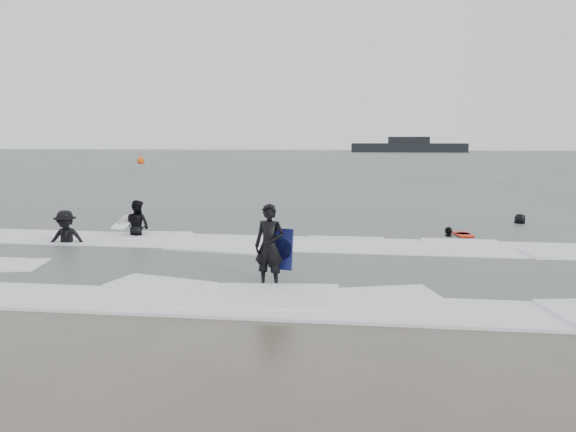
# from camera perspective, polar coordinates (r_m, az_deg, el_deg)

# --- Properties ---
(ground) EXTENTS (320.00, 320.00, 0.00)m
(ground) POSITION_cam_1_polar(r_m,az_deg,el_deg) (12.17, -3.48, -8.33)
(ground) COLOR brown
(ground) RESTS_ON ground
(sea) EXTENTS (320.00, 320.00, 0.00)m
(sea) POSITION_cam_1_polar(r_m,az_deg,el_deg) (91.53, 6.92, 5.69)
(sea) COLOR #47544C
(sea) RESTS_ON ground
(surfer_centre) EXTENTS (0.79, 0.60, 1.95)m
(surfer_centre) POSITION_cam_1_polar(r_m,az_deg,el_deg) (13.07, -1.89, -7.18)
(surfer_centre) COLOR black
(surfer_centre) RESTS_ON ground
(surfer_wading) EXTENTS (1.09, 0.97, 1.86)m
(surfer_wading) POSITION_cam_1_polar(r_m,az_deg,el_deg) (20.14, -15.01, -2.11)
(surfer_wading) COLOR black
(surfer_wading) RESTS_ON ground
(surfer_breaker) EXTENTS (1.39, 0.95, 1.98)m
(surfer_breaker) POSITION_cam_1_polar(r_m,az_deg,el_deg) (19.42, -21.60, -2.76)
(surfer_breaker) COLOR black
(surfer_breaker) RESTS_ON ground
(surfer_right_near) EXTENTS (0.81, 0.95, 1.53)m
(surfer_right_near) POSITION_cam_1_polar(r_m,az_deg,el_deg) (20.18, 16.01, -2.14)
(surfer_right_near) COLOR black
(surfer_right_near) RESTS_ON ground
(surfer_right_far) EXTENTS (0.91, 0.77, 1.59)m
(surfer_right_far) POSITION_cam_1_polar(r_m,az_deg,el_deg) (24.15, 22.47, -0.83)
(surfer_right_far) COLOR black
(surfer_right_far) RESTS_ON ground
(surf_foam) EXTENTS (30.03, 9.06, 0.09)m
(surf_foam) POSITION_cam_1_polar(r_m,az_deg,el_deg) (15.69, -0.70, -4.48)
(surf_foam) COLOR white
(surf_foam) RESTS_ON ground
(bodyboards) EXTENTS (12.20, 7.88, 1.25)m
(bodyboards) POSITION_cam_1_polar(r_m,az_deg,el_deg) (17.31, 0.37, -1.77)
(bodyboards) COLOR #0D1140
(bodyboards) RESTS_ON ground
(buoy) EXTENTS (1.00, 1.00, 1.65)m
(buoy) POSITION_cam_1_polar(r_m,az_deg,el_deg) (79.35, -14.72, 5.43)
(buoy) COLOR #F6490A
(buoy) RESTS_ON ground
(vessel_horizon) EXTENTS (28.71, 5.13, 3.90)m
(vessel_horizon) POSITION_cam_1_polar(r_m,az_deg,el_deg) (146.53, 12.14, 6.90)
(vessel_horizon) COLOR black
(vessel_horizon) RESTS_ON ground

